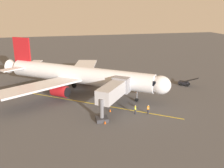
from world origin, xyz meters
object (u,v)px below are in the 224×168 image
belt_loader_portside (185,83)px  safety_cone_wing_port (137,91)px  jet_bridge (115,90)px  safety_cone_nose_left (110,110)px  ground_crew_wing_walker (148,109)px  airplane (78,75)px  safety_cone_nose_right (105,122)px  ground_crew_marshaller (152,87)px  ground_crew_loader (135,109)px

belt_loader_portside → safety_cone_wing_port: (13.12, 2.34, -0.44)m
jet_bridge → safety_cone_nose_left: 3.84m
belt_loader_portside → safety_cone_nose_left: bearing=27.9°
jet_bridge → ground_crew_wing_walker: size_ratio=5.98×
airplane → belt_loader_portside: size_ratio=8.34×
airplane → ground_crew_wing_walker: (-10.87, 14.78, -3.12)m
safety_cone_wing_port → ground_crew_wing_walker: bearing=81.2°
belt_loader_portside → safety_cone_nose_right: belt_loader_portside is taller
airplane → ground_crew_marshaller: (-16.59, 2.79, -3.12)m
jet_bridge → safety_cone_nose_right: jet_bridge is taller
safety_cone_nose_left → safety_cone_nose_right: (1.95, 4.64, 0.00)m
jet_bridge → belt_loader_portside: bearing=-153.1°
ground_crew_loader → airplane: bearing=-59.0°
ground_crew_marshaller → belt_loader_portside: bearing=-168.5°
jet_bridge → safety_cone_wing_port: size_ratio=18.59×
ground_crew_wing_walker → ground_crew_loader: 2.31m
belt_loader_portside → safety_cone_wing_port: belt_loader_portside is taller
safety_cone_nose_left → ground_crew_loader: bearing=152.9°
ground_crew_wing_walker → ground_crew_loader: (2.27, -0.47, 0.00)m
safety_cone_wing_port → belt_loader_portside: bearing=-169.9°
safety_cone_nose_left → safety_cone_nose_right: bearing=67.3°
ground_crew_marshaller → ground_crew_wing_walker: (5.72, 11.99, 0.00)m
jet_bridge → safety_cone_nose_right: 7.39m
ground_crew_loader → belt_loader_portside: bearing=-142.1°
airplane → safety_cone_nose_right: bearing=98.6°
ground_crew_wing_walker → safety_cone_nose_left: 6.92m
safety_cone_nose_right → ground_crew_loader: bearing=-157.4°
jet_bridge → ground_crew_loader: 5.20m
ground_crew_wing_walker → safety_cone_nose_right: 8.61m
ground_crew_wing_walker → belt_loader_portside: (-14.91, -13.86, -0.17)m
ground_crew_loader → safety_cone_nose_left: size_ratio=3.11×
jet_bridge → safety_cone_nose_left: bearing=42.0°
jet_bridge → safety_cone_wing_port: (-6.99, -7.87, -3.49)m
safety_cone_nose_left → safety_cone_nose_right: size_ratio=1.00×
jet_bridge → belt_loader_portside: jet_bridge is taller
ground_crew_wing_walker → safety_cone_wing_port: bearing=-98.8°
airplane → ground_crew_loader: 16.99m
safety_cone_nose_right → safety_cone_wing_port: bearing=-126.7°
ground_crew_wing_walker → safety_cone_nose_left: size_ratio=3.11×
ground_crew_wing_walker → belt_loader_portside: bearing=-137.1°
jet_bridge → safety_cone_nose_right: (3.14, 5.71, -3.49)m
belt_loader_portside → safety_cone_nose_left: size_ratio=7.51×
airplane → ground_crew_wing_walker: airplane is taller
ground_crew_wing_walker → safety_cone_nose_right: (8.33, 2.06, -0.61)m
belt_loader_portside → ground_crew_wing_walker: bearing=42.9°
ground_crew_wing_walker → safety_cone_nose_left: bearing=-22.0°
airplane → ground_crew_marshaller: bearing=170.4°
ground_crew_wing_walker → safety_cone_nose_right: bearing=13.9°
ground_crew_loader → safety_cone_wing_port: size_ratio=3.11×
safety_cone_nose_right → safety_cone_nose_left: bearing=-112.7°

